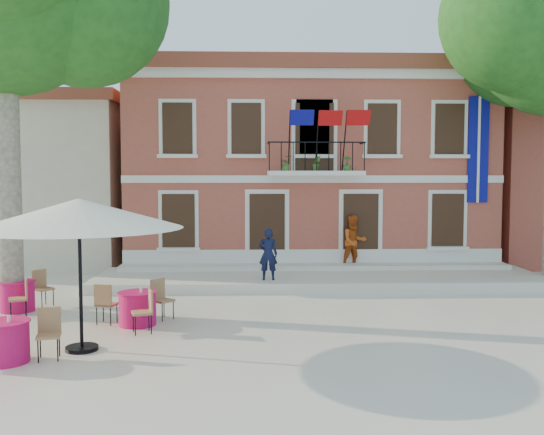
{
  "coord_description": "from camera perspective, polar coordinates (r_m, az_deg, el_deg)",
  "views": [
    {
      "loc": [
        -0.13,
        -14.53,
        3.43
      ],
      "look_at": [
        0.48,
        3.5,
        2.17
      ],
      "focal_mm": 40.0,
      "sensor_mm": 36.0,
      "label": 1
    }
  ],
  "objects": [
    {
      "name": "ground",
      "position": [
        14.93,
        -1.42,
        -9.29
      ],
      "size": [
        90.0,
        90.0,
        0.0
      ],
      "primitive_type": "plane",
      "color": "beige",
      "rests_on": "ground"
    },
    {
      "name": "main_building",
      "position": [
        24.61,
        3.04,
        4.81
      ],
      "size": [
        13.5,
        9.59,
        7.5
      ],
      "color": "#AD513E",
      "rests_on": "ground"
    },
    {
      "name": "neighbor_west",
      "position": [
        27.19,
        -22.13,
        3.26
      ],
      "size": [
        9.4,
        9.4,
        6.4
      ],
      "color": "beige",
      "rests_on": "ground"
    },
    {
      "name": "terrace",
      "position": [
        19.33,
        4.43,
        -5.79
      ],
      "size": [
        14.0,
        3.4,
        0.3
      ],
      "primitive_type": "cube",
      "color": "silver",
      "rests_on": "ground"
    },
    {
      "name": "patio_umbrella",
      "position": [
        12.28,
        -17.71,
        0.31
      ],
      "size": [
        4.01,
        4.01,
        2.98
      ],
      "color": "black",
      "rests_on": "ground"
    },
    {
      "name": "pedestrian_navy",
      "position": [
        18.11,
        -0.37,
        -3.46
      ],
      "size": [
        0.59,
        0.41,
        1.55
      ],
      "primitive_type": "imported",
      "rotation": [
        0.0,
        0.0,
        3.07
      ],
      "color": "black",
      "rests_on": "terrace"
    },
    {
      "name": "pedestrian_orange",
      "position": [
        20.64,
        7.74,
        -2.25
      ],
      "size": [
        0.99,
        0.85,
        1.79
      ],
      "primitive_type": "imported",
      "rotation": [
        0.0,
        0.0,
        0.21
      ],
      "color": "#BF4E16",
      "rests_on": "terrace"
    },
    {
      "name": "cafe_table_1",
      "position": [
        14.32,
        -12.55,
        -8.19
      ],
      "size": [
        1.78,
        1.83,
        0.95
      ],
      "color": "#C41262",
      "rests_on": "ground"
    },
    {
      "name": "cafe_table_2",
      "position": [
        12.31,
        -23.81,
        -10.5
      ],
      "size": [
        1.97,
        0.9,
        0.95
      ],
      "color": "#C41262",
      "rests_on": "ground"
    },
    {
      "name": "cafe_table_3",
      "position": [
        16.68,
        -22.86,
        -6.68
      ],
      "size": [
        1.73,
        1.86,
        0.95
      ],
      "color": "#C41262",
      "rests_on": "ground"
    }
  ]
}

